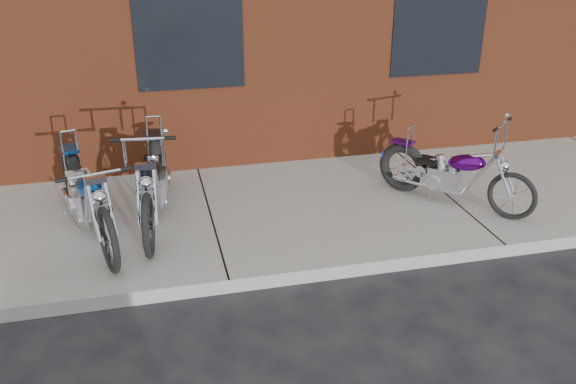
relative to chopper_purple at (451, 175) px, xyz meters
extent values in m
plane|color=black|center=(-2.90, -1.15, -0.51)|extent=(120.00, 120.00, 0.00)
cube|color=#9E9989|center=(-2.90, 0.35, -0.44)|extent=(22.00, 3.00, 0.15)
torus|color=black|center=(-0.33, 0.39, -0.04)|extent=(0.51, 0.57, 0.64)
torus|color=black|center=(0.57, -0.68, -0.07)|extent=(0.42, 0.48, 0.58)
cube|color=#9699A5|center=(0.04, -0.04, -0.05)|extent=(0.42, 0.43, 0.27)
ellipsoid|color=#4A066A|center=(0.20, -0.24, 0.21)|extent=(0.49, 0.52, 0.27)
cube|color=black|center=(-0.11, 0.13, 0.13)|extent=(0.32, 0.33, 0.05)
cylinder|color=silver|center=(0.50, -0.59, 0.16)|extent=(0.19, 0.22, 0.48)
cylinder|color=silver|center=(0.43, -0.51, 0.75)|extent=(0.39, 0.34, 0.03)
cylinder|color=silver|center=(-0.28, 0.34, 0.30)|extent=(0.03, 0.03, 0.43)
cylinder|color=silver|center=(-0.01, 0.17, -0.17)|extent=(0.55, 0.64, 0.04)
torus|color=black|center=(-4.40, 0.73, 0.01)|extent=(0.34, 0.75, 0.74)
torus|color=black|center=(-3.96, -0.83, -0.03)|extent=(0.25, 0.67, 0.67)
cube|color=#9699A5|center=(-4.22, 0.10, 0.00)|extent=(0.39, 0.48, 0.31)
ellipsoid|color=#1558B4|center=(-4.14, -0.18, 0.30)|extent=(0.41, 0.62, 0.32)
cube|color=#BAAC8E|center=(-4.29, 0.36, 0.21)|extent=(0.32, 0.34, 0.06)
cylinder|color=silver|center=(-4.00, -0.70, 0.24)|extent=(0.12, 0.30, 0.56)
cylinder|color=silver|center=(-4.03, -0.58, 0.58)|extent=(0.56, 0.18, 0.03)
cylinder|color=silver|center=(-4.37, 0.65, 0.40)|extent=(0.03, 0.03, 0.50)
cylinder|color=silver|center=(-4.16, 0.35, -0.14)|extent=(0.30, 0.91, 0.05)
torus|color=black|center=(-3.46, 1.02, 0.02)|extent=(0.22, 0.77, 0.76)
torus|color=black|center=(-3.63, -0.62, -0.02)|extent=(0.14, 0.69, 0.68)
cube|color=#9699A5|center=(-3.53, 0.35, 0.00)|extent=(0.33, 0.45, 0.31)
ellipsoid|color=black|center=(-3.56, 0.06, 0.31)|extent=(0.33, 0.60, 0.32)
cube|color=black|center=(-3.50, 0.62, 0.21)|extent=(0.28, 0.32, 0.06)
cylinder|color=silver|center=(-3.62, -0.49, 0.25)|extent=(0.07, 0.31, 0.57)
cylinder|color=silver|center=(-3.60, -0.36, 0.82)|extent=(0.58, 0.09, 0.03)
cylinder|color=silver|center=(-3.47, 0.94, 0.41)|extent=(0.03, 0.03, 0.50)
cylinder|color=silver|center=(-3.38, 0.57, -0.13)|extent=(0.15, 0.94, 0.05)
camera|label=1|loc=(-3.52, -6.19, 2.81)|focal=38.00mm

